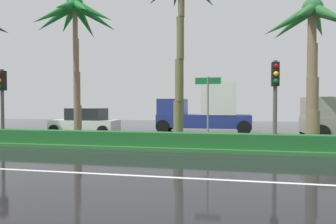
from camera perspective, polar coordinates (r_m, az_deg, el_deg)
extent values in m
cube|color=black|center=(14.67, 3.66, -6.35)|extent=(90.00, 42.00, 0.10)
cube|color=white|center=(7.89, -3.13, -12.70)|extent=(81.00, 0.14, 0.01)
cube|color=#2D6B33|center=(13.67, 3.11, -6.39)|extent=(85.50, 4.00, 0.15)
cube|color=#1E6028|center=(12.25, 2.20, -5.52)|extent=(76.50, 0.70, 0.60)
cylinder|color=#7D5E4A|center=(15.94, -17.56, -1.87)|extent=(0.41, 0.41, 1.77)
cylinder|color=#7D5E4A|center=(16.05, -17.72, 4.49)|extent=(0.36, 0.36, 1.77)
cylinder|color=#7D5E4A|center=(16.36, -17.87, 10.68)|extent=(0.31, 0.31, 1.77)
cylinder|color=#7D5E4A|center=(16.85, -18.03, 16.57)|extent=(0.26, 0.26, 1.77)
sphere|color=#1D6C2C|center=(17.14, -18.05, 19.75)|extent=(0.90, 0.90, 0.90)
cone|color=#1D6C2C|center=(16.36, -14.73, 18.71)|extent=(2.54, 0.90, 1.58)
cone|color=#1D6C2C|center=(17.17, -14.21, 17.75)|extent=(2.29, 1.97, 1.64)
cone|color=#1D6C2C|center=(17.83, -16.20, 16.84)|extent=(0.64, 2.43, 1.78)
cone|color=#1D6C2C|center=(18.01, -19.23, 17.08)|extent=(2.22, 2.09, 1.56)
cone|color=#1D6C2C|center=(17.31, -21.38, 17.14)|extent=(2.44, 0.90, 1.85)
cone|color=#1D6C2C|center=(16.69, -21.69, 17.85)|extent=(2.09, 2.11, 1.80)
cone|color=#1D6C2C|center=(15.98, -19.67, 19.34)|extent=(0.88, 2.57, 1.46)
cone|color=#1D6C2C|center=(15.93, -17.05, 19.42)|extent=(2.10, 2.24, 1.46)
cylinder|color=brown|center=(13.72, 2.06, -1.90)|extent=(0.47, 0.47, 1.98)
cylinder|color=brown|center=(13.69, 2.26, 6.37)|extent=(0.41, 0.41, 1.98)
cylinder|color=brown|center=(13.94, 2.47, 14.51)|extent=(0.35, 0.35, 1.98)
cylinder|color=#776247|center=(14.46, 26.90, -2.80)|extent=(0.58, 0.58, 1.51)
cylinder|color=#776247|center=(14.48, 26.87, 3.20)|extent=(0.51, 0.51, 1.51)
cylinder|color=#776247|center=(14.64, 26.84, 9.11)|extent=(0.44, 0.44, 1.51)
cylinder|color=#776247|center=(14.97, 26.81, 14.84)|extent=(0.37, 0.37, 1.51)
sphere|color=#2A6732|center=(15.19, 26.84, 17.98)|extent=(0.90, 0.90, 0.90)
cone|color=#2A6732|center=(16.14, 27.69, 15.43)|extent=(1.63, 2.43, 1.35)
cone|color=#2A6732|center=(15.74, 23.47, 15.69)|extent=(1.92, 2.27, 1.43)
cone|color=#2A6732|center=(14.73, 22.78, 16.26)|extent=(2.41, 0.73, 1.63)
cone|color=#2A6732|center=(14.03, 25.61, 17.50)|extent=(1.71, 2.38, 1.41)
cone|color=#2A6732|center=(14.31, 29.75, 16.43)|extent=(1.57, 2.34, 1.71)
cylinder|color=#4C4C47|center=(16.21, -30.15, 1.16)|extent=(0.16, 0.16, 3.53)
cube|color=black|center=(16.25, -30.20, 5.44)|extent=(0.28, 0.32, 0.96)
cylinder|color=#4C4C47|center=(12.34, 20.57, 1.36)|extent=(0.16, 0.16, 3.57)
cube|color=black|center=(12.40, 20.62, 7.08)|extent=(0.28, 0.32, 0.96)
sphere|color=maroon|center=(12.27, 20.76, 8.55)|extent=(0.20, 0.20, 0.20)
sphere|color=yellow|center=(12.24, 20.75, 7.15)|extent=(0.20, 0.20, 0.20)
sphere|color=#0F591E|center=(12.21, 20.74, 5.75)|extent=(0.20, 0.20, 0.20)
cylinder|color=slate|center=(12.45, 7.95, 0.12)|extent=(0.08, 0.08, 3.00)
cube|color=#146B2D|center=(12.49, 7.97, 6.18)|extent=(1.10, 0.03, 0.28)
cube|color=white|center=(19.41, -16.27, -2.58)|extent=(4.30, 1.76, 0.72)
cube|color=#1E2328|center=(19.30, -15.89, -0.40)|extent=(2.30, 1.58, 0.76)
cylinder|color=black|center=(19.48, -21.81, -3.38)|extent=(0.68, 0.22, 0.68)
cylinder|color=black|center=(21.01, -19.14, -3.02)|extent=(0.68, 0.22, 0.68)
cylinder|color=black|center=(17.90, -12.89, -3.73)|extent=(0.68, 0.22, 0.68)
cylinder|color=black|center=(19.56, -10.74, -3.29)|extent=(0.68, 0.22, 0.68)
cube|color=navy|center=(20.30, 7.09, -1.77)|extent=(6.40, 2.30, 0.90)
cube|color=navy|center=(20.54, 0.97, 1.06)|extent=(1.90, 2.21, 1.10)
cube|color=silver|center=(20.23, 10.07, 2.60)|extent=(2.30, 2.35, 2.20)
cylinder|color=black|center=(19.55, -1.09, -2.91)|extent=(0.92, 0.30, 0.92)
cylinder|color=black|center=(21.84, 0.21, -2.46)|extent=(0.92, 0.30, 0.92)
cylinder|color=black|center=(19.15, 14.93, -3.05)|extent=(0.92, 0.30, 0.92)
cylinder|color=black|center=(21.48, 14.52, -2.57)|extent=(0.92, 0.30, 0.92)
cube|color=gray|center=(17.95, 28.63, 0.85)|extent=(1.90, 2.21, 1.10)
cylinder|color=black|center=(16.75, 28.14, -3.79)|extent=(0.92, 0.30, 0.92)
cylinder|color=black|center=(18.99, 26.08, -3.18)|extent=(0.92, 0.30, 0.92)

